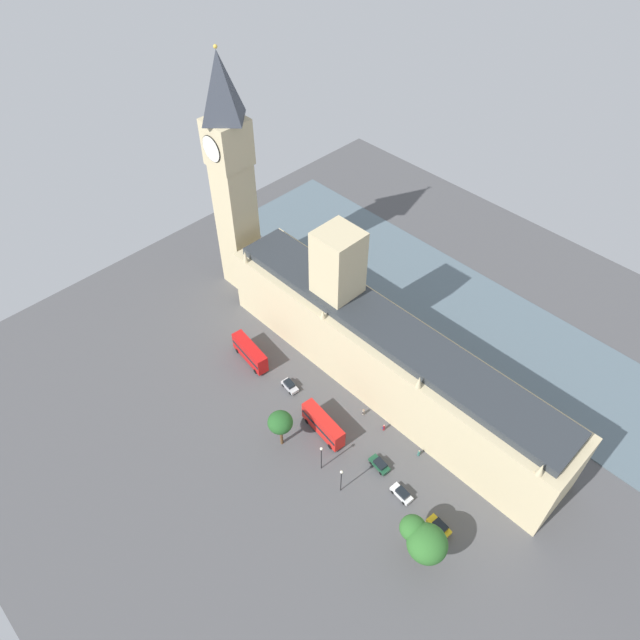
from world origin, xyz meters
TOP-DOWN VIEW (x-y plane):
  - ground_plane at (0.00, 0.00)m, footprint 149.76×149.76m
  - river_thames at (-31.14, 0.00)m, footprint 29.38×134.78m
  - parliament_building at (-2.00, -1.45)m, footprint 13.85×79.76m
  - clock_tower at (-1.93, -46.56)m, footprint 8.14×8.14m
  - double_decker_bus_opposite_hall at (13.99, -24.68)m, footprint 3.77×10.73m
  - car_silver_leading at (13.10, -12.98)m, footprint 2.26×4.24m
  - double_decker_bus_midblock at (15.72, -0.39)m, footprint 3.66×10.71m
  - car_dark_green_under_trees at (13.57, 12.47)m, footprint 2.25×4.42m
  - car_white_by_river_gate at (15.12, 19.16)m, footprint 2.11×4.40m
  - car_yellow_cab_kerbside at (15.19, 27.62)m, footprint 2.29×4.56m
  - pedestrian_far_end at (6.93, 2.27)m, footprint 0.68×0.61m
  - pedestrian_near_tower at (6.73, 7.58)m, footprint 0.64×0.56m
  - pedestrian_corner at (6.33, 16.03)m, footprint 0.68×0.60m
  - plane_tree_trailing at (21.57, 29.05)m, footprint 6.61×6.61m
  - plane_tree_slot_10 at (23.15, -4.21)m, footprint 4.77×4.77m
  - plane_tree_slot_11 at (21.33, 25.90)m, footprint 4.43×4.43m
  - street_lamp_slot_12 at (21.49, 5.00)m, footprint 0.56×0.56m
  - street_lamp_slot_13 at (22.14, 10.67)m, footprint 0.56×0.56m

SIDE VIEW (x-z plane):
  - ground_plane at x=0.00m, z-range 0.00..0.00m
  - river_thames at x=-31.14m, z-range 0.00..0.25m
  - pedestrian_near_tower at x=6.73m, z-range -0.08..1.53m
  - pedestrian_far_end at x=6.93m, z-range -0.08..1.54m
  - pedestrian_corner at x=6.33m, z-range -0.08..1.55m
  - car_silver_leading at x=13.10m, z-range 0.01..1.75m
  - car_white_by_river_gate at x=15.12m, z-range 0.02..1.76m
  - car_dark_green_under_trees at x=13.57m, z-range 0.02..1.76m
  - car_yellow_cab_kerbside at x=15.19m, z-range 0.02..1.76m
  - double_decker_bus_opposite_hall at x=13.99m, z-range 0.26..5.01m
  - double_decker_bus_midblock at x=15.72m, z-range 0.26..5.01m
  - street_lamp_slot_13 at x=22.14m, z-range 1.30..8.05m
  - street_lamp_slot_12 at x=21.49m, z-range 1.32..8.30m
  - plane_tree_trailing at x=21.57m, z-range 1.89..11.35m
  - plane_tree_slot_11 at x=21.33m, z-range 2.45..11.31m
  - plane_tree_slot_10 at x=23.15m, z-range 2.42..11.47m
  - parliament_building at x=-2.00m, z-range -6.64..25.12m
  - clock_tower at x=-1.93m, z-range 1.00..57.90m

